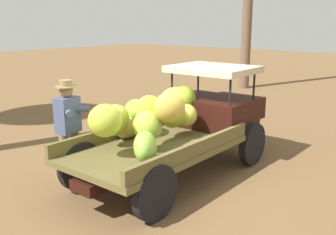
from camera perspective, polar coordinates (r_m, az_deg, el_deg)
name	(u,v)px	position (r m, az deg, el deg)	size (l,w,h in m)	color
ground_plane	(176,177)	(6.95, 1.20, -8.71)	(60.00, 60.00, 0.00)	brown
truck	(182,121)	(7.01, 2.07, -0.49)	(4.50, 1.91, 1.84)	black
farmer	(69,125)	(6.70, -14.28, -1.03)	(0.52, 0.49, 1.74)	#85654F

